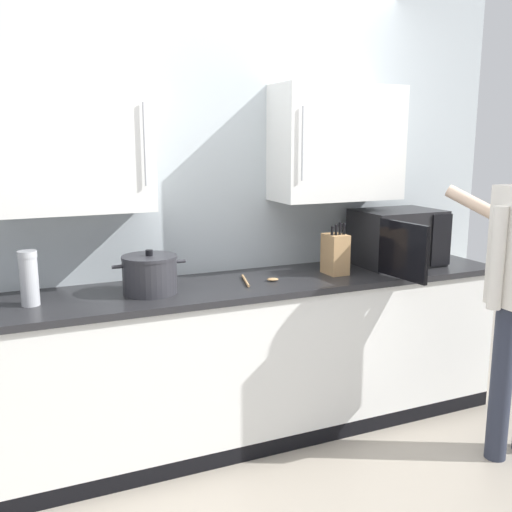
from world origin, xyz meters
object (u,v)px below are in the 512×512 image
microwave_oven (395,238)px  knife_block (335,254)px  stock_pot (150,274)px  wooden_spoon (259,280)px  thermos_flask (29,278)px

microwave_oven → knife_block: bearing=-172.7°
microwave_oven → stock_pot: 1.54m
microwave_oven → wooden_spoon: bearing=-176.6°
microwave_oven → wooden_spoon: (-0.94, -0.06, -0.16)m
microwave_oven → wooden_spoon: microwave_oven is taller
microwave_oven → wooden_spoon: 0.96m
wooden_spoon → knife_block: 0.49m
thermos_flask → stock_pot: size_ratio=0.70×
thermos_flask → stock_pot: thermos_flask is taller
wooden_spoon → knife_block: (0.48, -0.00, 0.11)m
thermos_flask → knife_block: bearing=-0.6°
microwave_oven → stock_pot: size_ratio=1.97×
wooden_spoon → knife_block: bearing=-0.4°
microwave_oven → knife_block: microwave_oven is taller
wooden_spoon → knife_block: knife_block is taller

